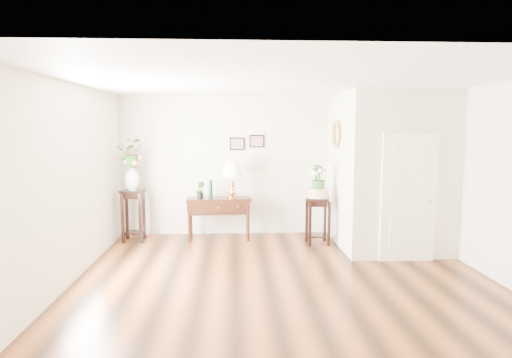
{
  "coord_description": "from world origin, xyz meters",
  "views": [
    {
      "loc": [
        -0.72,
        -5.9,
        2.18
      ],
      "look_at": [
        -0.34,
        1.3,
        1.3
      ],
      "focal_mm": 30.0,
      "sensor_mm": 36.0,
      "label": 1
    }
  ],
  "objects": [
    {
      "name": "plant_stand_b",
      "position": [
        0.85,
        1.89,
        0.44
      ],
      "size": [
        0.49,
        0.49,
        0.88
      ],
      "primitive_type": "cube",
      "rotation": [
        0.0,
        0.0,
        -0.22
      ],
      "color": "black",
      "rests_on": "floor"
    },
    {
      "name": "floor",
      "position": [
        0.0,
        0.0,
        0.0
      ],
      "size": [
        6.0,
        5.5,
        0.02
      ],
      "primitive_type": "cube",
      "color": "brown",
      "rests_on": "ground"
    },
    {
      "name": "potted_plant",
      "position": [
        -1.37,
        2.27,
        0.98
      ],
      "size": [
        0.19,
        0.16,
        0.31
      ],
      "primitive_type": "imported",
      "rotation": [
        0.0,
        0.0,
        -0.17
      ],
      "color": "#2A601F",
      "rests_on": "console_table"
    },
    {
      "name": "door",
      "position": [
        2.1,
        0.78,
        1.05
      ],
      "size": [
        0.9,
        0.05,
        2.1
      ],
      "primitive_type": "cube",
      "color": "white",
      "rests_on": "floor"
    },
    {
      "name": "lily_arrangement",
      "position": [
        -2.65,
        2.26,
        1.67
      ],
      "size": [
        0.51,
        0.44,
        0.56
      ],
      "primitive_type": "imported",
      "rotation": [
        0.0,
        0.0,
        0.01
      ],
      "color": "#2A601F",
      "rests_on": "porcelain_vase"
    },
    {
      "name": "green_vase",
      "position": [
        -1.17,
        2.27,
        1.0
      ],
      "size": [
        0.08,
        0.08,
        0.35
      ],
      "primitive_type": "cylinder",
      "rotation": [
        0.0,
        0.0,
        0.09
      ],
      "color": "black",
      "rests_on": "console_table"
    },
    {
      "name": "table_lamp",
      "position": [
        -0.75,
        2.27,
        1.18
      ],
      "size": [
        0.54,
        0.54,
        0.72
      ],
      "primitive_type": "cube",
      "rotation": [
        0.0,
        0.0,
        -0.4
      ],
      "color": "gold",
      "rests_on": "console_table"
    },
    {
      "name": "ceiling",
      "position": [
        0.0,
        0.0,
        2.8
      ],
      "size": [
        6.0,
        5.5,
        0.02
      ],
      "primitive_type": "cube",
      "color": "white",
      "rests_on": "ground"
    },
    {
      "name": "partition",
      "position": [
        2.1,
        1.77,
        1.4
      ],
      "size": [
        1.8,
        1.95,
        2.8
      ],
      "primitive_type": "cube",
      "color": "beige",
      "rests_on": "floor"
    },
    {
      "name": "ceramic_bowl",
      "position": [
        0.85,
        1.89,
        0.96
      ],
      "size": [
        0.41,
        0.41,
        0.18
      ],
      "primitive_type": "cylinder",
      "rotation": [
        0.0,
        0.0,
        -0.04
      ],
      "color": "beige",
      "rests_on": "plant_stand_b"
    },
    {
      "name": "wall_right",
      "position": [
        3.0,
        0.0,
        1.4
      ],
      "size": [
        0.02,
        5.5,
        2.8
      ],
      "primitive_type": "cube",
      "color": "beige",
      "rests_on": "ground"
    },
    {
      "name": "narcissus",
      "position": [
        0.85,
        1.89,
        1.25
      ],
      "size": [
        0.35,
        0.35,
        0.5
      ],
      "primitive_type": "imported",
      "rotation": [
        0.0,
        0.0,
        0.33
      ],
      "color": "#2A601F",
      "rests_on": "ceramic_bowl"
    },
    {
      "name": "wall_back",
      "position": [
        0.0,
        2.75,
        1.4
      ],
      "size": [
        6.0,
        0.02,
        2.8
      ],
      "primitive_type": "cube",
      "color": "beige",
      "rests_on": "ground"
    },
    {
      "name": "wall_left",
      "position": [
        -3.0,
        0.0,
        1.4
      ],
      "size": [
        0.02,
        5.5,
        2.8
      ],
      "primitive_type": "cube",
      "color": "beige",
      "rests_on": "ground"
    },
    {
      "name": "plant_stand_a",
      "position": [
        -2.65,
        2.26,
        0.5
      ],
      "size": [
        0.45,
        0.45,
        0.99
      ],
      "primitive_type": "cube",
      "rotation": [
        0.0,
        0.0,
        -0.18
      ],
      "color": "black",
      "rests_on": "floor"
    },
    {
      "name": "art_print_right",
      "position": [
        -0.25,
        2.73,
        1.9
      ],
      "size": [
        0.3,
        0.02,
        0.25
      ],
      "primitive_type": "cube",
      "color": "black",
      "rests_on": "wall_back"
    },
    {
      "name": "porcelain_vase",
      "position": [
        -2.65,
        2.26,
        1.22
      ],
      "size": [
        0.36,
        0.36,
        0.48
      ],
      "primitive_type": null,
      "rotation": [
        0.0,
        0.0,
        -0.42
      ],
      "color": "silver",
      "rests_on": "plant_stand_a"
    },
    {
      "name": "wall_front",
      "position": [
        0.0,
        -2.75,
        1.4
      ],
      "size": [
        6.0,
        0.02,
        2.8
      ],
      "primitive_type": "cube",
      "color": "beige",
      "rests_on": "ground"
    },
    {
      "name": "console_table",
      "position": [
        -1.01,
        2.27,
        0.41
      ],
      "size": [
        1.26,
        0.49,
        0.83
      ],
      "primitive_type": "cube",
      "rotation": [
        0.0,
        0.0,
        0.07
      ],
      "color": "black",
      "rests_on": "floor"
    },
    {
      "name": "wall_ornament",
      "position": [
        1.16,
        1.9,
        2.05
      ],
      "size": [
        0.07,
        0.51,
        0.51
      ],
      "primitive_type": "torus",
      "rotation": [
        0.0,
        1.57,
        0.0
      ],
      "color": "#AB844C",
      "rests_on": "partition"
    },
    {
      "name": "art_print_left",
      "position": [
        -0.65,
        2.73,
        1.85
      ],
      "size": [
        0.3,
        0.02,
        0.25
      ],
      "primitive_type": "cube",
      "color": "black",
      "rests_on": "wall_back"
    }
  ]
}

